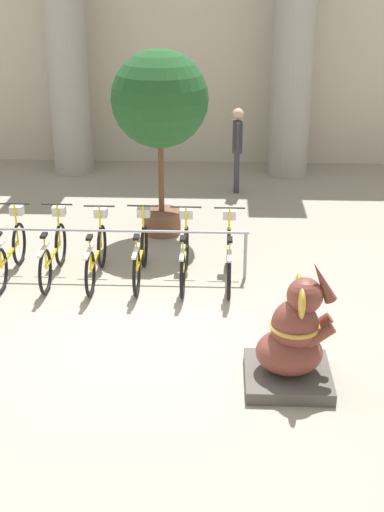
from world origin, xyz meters
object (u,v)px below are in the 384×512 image
bicycle_2 (96,255)px  potted_tree (160,104)px  bicycle_0 (10,252)px  bicycle_5 (229,257)px  bicycle_4 (185,256)px  bicycle_3 (141,254)px  person_pedestrian (237,142)px  bicycle_1 (53,252)px  elephant_statue (293,342)px

bicycle_2 → potted_tree: (0.83, 2.00, 1.88)m
bicycle_0 → bicycle_2: size_ratio=1.00×
bicycle_5 → bicycle_4: bearing=178.7°
bicycle_3 → bicycle_5: (1.34, -0.04, 0.00)m
bicycle_2 → bicycle_3: size_ratio=1.00×
bicycle_2 → person_pedestrian: person_pedestrian is taller
bicycle_4 → bicycle_0: bearing=179.2°
bicycle_1 → potted_tree: potted_tree is taller
bicycle_0 → bicycle_1: 0.67m
person_pedestrian → potted_tree: (-1.36, -2.43, 1.24)m
bicycle_4 → potted_tree: size_ratio=0.54×
bicycle_3 → potted_tree: bearing=85.4°
bicycle_1 → bicycle_3: (1.34, -0.01, 0.00)m
bicycle_2 → bicycle_3: (0.67, 0.04, 0.00)m
bicycle_1 → elephant_statue: size_ratio=1.12×
bicycle_0 → person_pedestrian: person_pedestrian is taller
bicycle_1 → bicycle_2: same height
bicycle_0 → bicycle_5: (3.34, -0.05, 0.00)m
bicycle_3 → potted_tree: potted_tree is taller
bicycle_3 → bicycle_4: size_ratio=1.00×
bicycle_3 → bicycle_1: bearing=179.7°
bicycle_1 → person_pedestrian: size_ratio=1.00×
bicycle_5 → bicycle_3: bearing=178.1°
bicycle_3 → potted_tree: size_ratio=0.54×
bicycle_2 → bicycle_5: same height
elephant_statue → potted_tree: bearing=111.8°
bicycle_0 → potted_tree: bearing=42.1°
bicycle_2 → potted_tree: potted_tree is taller
elephant_statue → bicycle_1: bearing=140.7°
person_pedestrian → bicycle_3: bearing=-109.1°
bicycle_1 → bicycle_5: same height
person_pedestrian → bicycle_5: bearing=-92.3°
bicycle_0 → bicycle_5: size_ratio=1.00×
bicycle_0 → person_pedestrian: (3.52, 4.38, 0.64)m
bicycle_3 → bicycle_4: bearing=-2.5°
bicycle_2 → bicycle_5: 2.00m
bicycle_3 → elephant_statue: size_ratio=1.12×
bicycle_1 → bicycle_2: bearing=-4.4°
bicycle_5 → person_pedestrian: 4.48m
elephant_statue → bicycle_2: bearing=135.0°
bicycle_1 → elephant_statue: elephant_statue is taller
bicycle_5 → potted_tree: size_ratio=0.54×
bicycle_3 → elephant_statue: bearing=-53.5°
bicycle_4 → potted_tree: 2.78m
bicycle_5 → elephant_statue: elephant_statue is taller
bicycle_2 → bicycle_3: bearing=3.8°
bicycle_4 → elephant_statue: 3.07m
bicycle_5 → person_pedestrian: bearing=87.7°
bicycle_5 → potted_tree: 2.99m
elephant_statue → potted_tree: (-1.89, 4.72, 1.76)m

